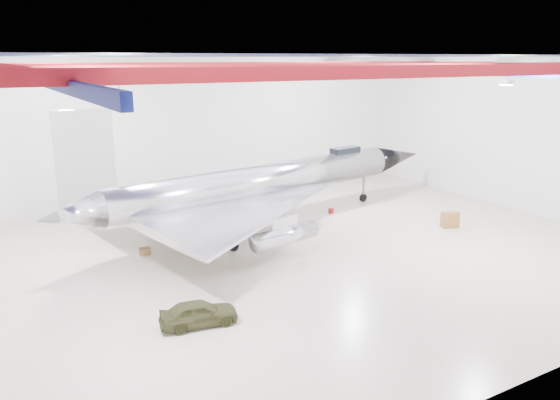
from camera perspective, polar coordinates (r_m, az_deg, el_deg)
floor at (r=31.20m, az=0.27°, el=-5.85°), size 40.00×40.00×0.00m
wall_back at (r=43.20m, az=-9.84°, el=7.22°), size 40.00×0.00×40.00m
wall_right at (r=43.26m, az=23.99°, el=6.18°), size 0.00×30.00×30.00m
ceiling at (r=29.23m, az=0.30°, el=14.80°), size 40.00×40.00×0.00m
ceiling_structure at (r=29.23m, az=0.30°, el=13.47°), size 39.50×29.50×1.08m
jet_aircraft at (r=35.88m, az=-1.82°, el=1.49°), size 30.77×20.42×8.43m
jeep at (r=23.58m, az=-8.49°, el=-11.60°), size 3.43×1.82×1.11m
desk at (r=37.87m, az=17.33°, el=-1.99°), size 1.24×0.86×1.03m
crate_ply at (r=32.24m, az=-13.93°, el=-5.22°), size 0.61×0.49×0.41m
toolbox_red at (r=37.98m, az=-12.20°, el=-2.18°), size 0.48×0.42×0.29m
parts_bin at (r=40.76m, az=-0.38°, el=-0.60°), size 0.72×0.66×0.41m
crate_small at (r=35.21m, az=-11.54°, el=-3.50°), size 0.40×0.33×0.28m
tool_chest at (r=39.71m, az=5.37°, el=-1.12°), size 0.41×0.41×0.36m
oil_barrel at (r=35.75m, az=-4.79°, el=-2.83°), size 0.67×0.56×0.44m
spares_box at (r=39.83m, az=-4.49°, el=-1.07°), size 0.48×0.48×0.33m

